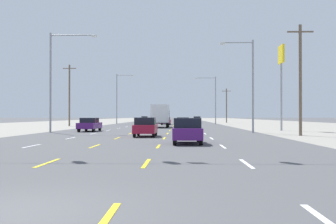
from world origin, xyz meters
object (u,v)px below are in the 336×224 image
at_px(hatchback_far_right_farthest, 197,120).
at_px(hatchback_far_left_distant_a, 145,119).
at_px(streetlight_right_row_0, 250,80).
at_px(sedan_center_turn_farther, 166,121).
at_px(streetlight_left_row_0, 56,74).
at_px(streetlight_right_row_1, 213,96).
at_px(sedan_inner_right_midfar, 183,123).
at_px(suv_inner_left_distant_b, 160,118).
at_px(pole_sign_right_row_1, 281,66).
at_px(streetlight_left_row_1, 118,96).
at_px(hatchback_center_turn_near, 146,127).
at_px(sedan_far_left_mid, 90,124).
at_px(hatchback_inner_right_nearest, 187,131).
at_px(box_truck_center_turn_far, 161,115).

relative_size(hatchback_far_right_farthest, hatchback_far_left_distant_a, 1.00).
bearing_deg(streetlight_right_row_0, hatchback_far_left_distant_a, 103.81).
distance_m(sedan_center_turn_farther, streetlight_left_row_0, 35.93).
relative_size(streetlight_right_row_0, streetlight_right_row_1, 0.95).
xyz_separation_m(hatchback_far_right_farthest, streetlight_right_row_0, (2.97, -52.67, 4.50)).
bearing_deg(sedan_inner_right_midfar, hatchback_far_left_distant_a, 100.81).
height_order(hatchback_far_left_distant_a, streetlight_left_row_0, streetlight_left_row_0).
xyz_separation_m(suv_inner_left_distant_b, streetlight_right_row_1, (13.42, -50.13, 4.61)).
relative_size(hatchback_far_left_distant_a, streetlight_right_row_1, 0.40).
bearing_deg(suv_inner_left_distant_b, pole_sign_right_row_1, -77.93).
bearing_deg(streetlight_left_row_1, suv_inner_left_distant_b, 83.03).
distance_m(hatchback_far_left_distant_a, streetlight_right_row_0, 70.79).
bearing_deg(hatchback_center_turn_near, sedan_center_turn_farther, 89.90).
height_order(streetlight_left_row_1, streetlight_right_row_1, streetlight_left_row_1).
height_order(streetlight_right_row_0, streetlight_right_row_1, streetlight_right_row_1).
distance_m(sedan_far_left_mid, streetlight_left_row_1, 38.23).
bearing_deg(suv_inner_left_distant_b, hatchback_far_right_farthest, -74.42).
bearing_deg(hatchback_inner_right_nearest, sedan_inner_right_midfar, 90.13).
distance_m(suv_inner_left_distant_b, streetlight_right_row_1, 52.10).
relative_size(hatchback_center_turn_near, box_truck_center_turn_far, 0.54).
bearing_deg(hatchback_far_left_distant_a, hatchback_center_turn_near, -84.61).
xyz_separation_m(sedan_far_left_mid, streetlight_right_row_1, (16.51, 37.76, 4.88)).
bearing_deg(sedan_far_left_mid, hatchback_far_left_distant_a, 90.20).
height_order(sedan_inner_right_midfar, suv_inner_left_distant_b, suv_inner_left_distant_b).
bearing_deg(sedan_inner_right_midfar, hatchback_far_right_farthest, 84.65).
height_order(box_truck_center_turn_far, sedan_center_turn_farther, box_truck_center_turn_far).
relative_size(box_truck_center_turn_far, streetlight_left_row_1, 0.70).
height_order(hatchback_inner_right_nearest, hatchback_far_left_distant_a, same).
relative_size(hatchback_center_turn_near, sedan_center_turn_farther, 0.87).
distance_m(sedan_far_left_mid, streetlight_left_row_0, 6.46).
bearing_deg(hatchback_far_left_distant_a, pole_sign_right_row_1, -71.15).
bearing_deg(streetlight_right_row_0, sedan_inner_right_midfar, 114.21).
bearing_deg(pole_sign_right_row_1, sedan_far_left_mid, -171.90).
bearing_deg(sedan_center_turn_farther, streetlight_left_row_1, 147.88).
relative_size(hatchback_inner_right_nearest, streetlight_right_row_1, 0.40).
bearing_deg(streetlight_right_row_0, hatchback_center_turn_near, -142.54).
bearing_deg(streetlight_left_row_1, sedan_inner_right_midfar, -63.15).
bearing_deg(hatchback_center_turn_near, hatchback_far_left_distant_a, 95.39).
relative_size(hatchback_inner_right_nearest, hatchback_far_left_distant_a, 1.00).
bearing_deg(hatchback_far_left_distant_a, suv_inner_left_distant_b, 81.43).
distance_m(hatchback_far_right_farthest, hatchback_far_left_distant_a, 21.14).
relative_size(hatchback_center_turn_near, streetlight_left_row_0, 0.39).
relative_size(hatchback_inner_right_nearest, box_truck_center_turn_far, 0.54).
distance_m(sedan_far_left_mid, sedan_center_turn_farther, 32.22).
height_order(sedan_inner_right_midfar, box_truck_center_turn_far, box_truck_center_turn_far).
distance_m(streetlight_left_row_0, streetlight_right_row_0, 19.48).
bearing_deg(box_truck_center_turn_far, sedan_inner_right_midfar, -39.34).
bearing_deg(sedan_center_turn_farther, hatchback_inner_right_nearest, -86.35).
distance_m(hatchback_far_right_farthest, streetlight_left_row_0, 55.43).
distance_m(hatchback_far_right_farthest, pole_sign_right_row_1, 47.99).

